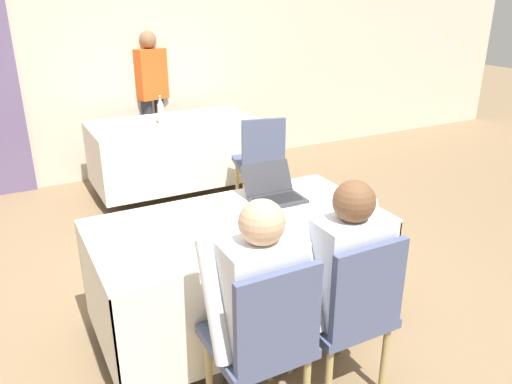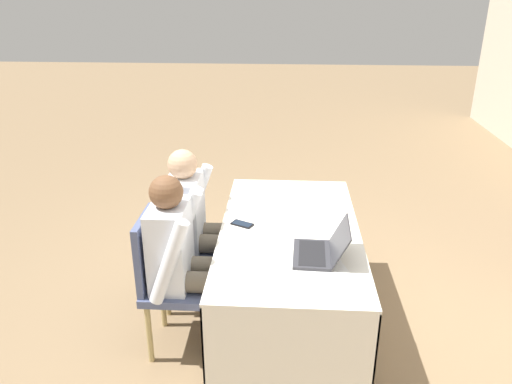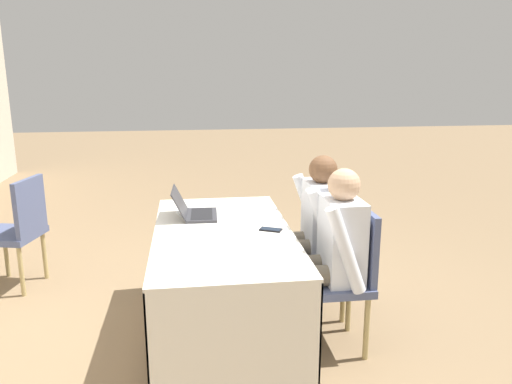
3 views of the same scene
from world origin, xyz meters
TOP-DOWN VIEW (x-y plane):
  - ground_plane at (0.00, 0.00)m, footprint 24.00×24.00m
  - conference_table_near at (0.00, 0.00)m, footprint 1.69×0.88m
  - laptop at (0.34, 0.17)m, footprint 0.35×0.32m
  - cell_phone at (-0.04, -0.31)m, footprint 0.13×0.16m
  - paper_beside_laptop at (-0.63, 0.23)m, footprint 0.29×0.35m
  - paper_centre_table at (0.49, 0.17)m, footprint 0.29×0.34m
  - chair_near_left at (-0.24, -0.75)m, footprint 0.44×0.44m
  - chair_near_right at (0.24, -0.75)m, footprint 0.44×0.44m
  - chair_far_spare at (1.00, 1.60)m, footprint 0.53×0.53m
  - person_checkered_shirt at (-0.24, -0.64)m, footprint 0.50×0.52m
  - person_white_shirt at (0.24, -0.64)m, footprint 0.50×0.52m

SIDE VIEW (x-z plane):
  - ground_plane at x=0.00m, z-range 0.00..0.00m
  - chair_near_left at x=-0.24m, z-range 0.05..0.97m
  - chair_near_right at x=0.24m, z-range 0.05..0.97m
  - chair_far_spare at x=1.00m, z-range 0.05..0.97m
  - conference_table_near at x=0.00m, z-range 0.20..0.94m
  - person_checkered_shirt at x=-0.24m, z-range 0.08..1.26m
  - person_white_shirt at x=0.24m, z-range 0.08..1.26m
  - paper_beside_laptop at x=-0.63m, z-range 0.74..0.74m
  - paper_centre_table at x=0.49m, z-range 0.74..0.74m
  - cell_phone at x=-0.04m, z-range 0.74..0.75m
  - laptop at x=0.34m, z-range 0.68..0.89m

